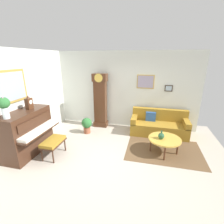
{
  "coord_description": "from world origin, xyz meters",
  "views": [
    {
      "loc": [
        0.97,
        -3.56,
        2.55
      ],
      "look_at": [
        -0.18,
        1.14,
        0.94
      ],
      "focal_mm": 26.08,
      "sensor_mm": 36.0,
      "label": 1
    }
  ],
  "objects_px": {
    "couch": "(159,125)",
    "flower_vase": "(4,105)",
    "coffee_table": "(165,139)",
    "piano_bench": "(53,142)",
    "piano": "(27,132)",
    "green_jug": "(161,136)",
    "potted_plant": "(87,124)",
    "grandfather_clock": "(100,102)",
    "mantel_clock": "(29,103)"
  },
  "relations": [
    {
      "from": "green_jug",
      "to": "potted_plant",
      "type": "xyz_separation_m",
      "value": [
        -2.47,
        0.74,
        -0.21
      ]
    },
    {
      "from": "piano",
      "to": "potted_plant",
      "type": "relative_size",
      "value": 2.57
    },
    {
      "from": "coffee_table",
      "to": "piano",
      "type": "bearing_deg",
      "value": -166.76
    },
    {
      "from": "green_jug",
      "to": "flower_vase",
      "type": "bearing_deg",
      "value": -159.31
    },
    {
      "from": "coffee_table",
      "to": "flower_vase",
      "type": "height_order",
      "value": "flower_vase"
    },
    {
      "from": "coffee_table",
      "to": "flower_vase",
      "type": "distance_m",
      "value": 4.07
    },
    {
      "from": "couch",
      "to": "green_jug",
      "type": "height_order",
      "value": "couch"
    },
    {
      "from": "grandfather_clock",
      "to": "green_jug",
      "type": "xyz_separation_m",
      "value": [
        2.19,
        -1.47,
        -0.43
      ]
    },
    {
      "from": "coffee_table",
      "to": "grandfather_clock",
      "type": "bearing_deg",
      "value": 148.08
    },
    {
      "from": "flower_vase",
      "to": "coffee_table",
      "type": "bearing_deg",
      "value": 20.79
    },
    {
      "from": "green_jug",
      "to": "mantel_clock",
      "type": "bearing_deg",
      "value": -170.68
    },
    {
      "from": "piano",
      "to": "flower_vase",
      "type": "height_order",
      "value": "flower_vase"
    },
    {
      "from": "grandfather_clock",
      "to": "coffee_table",
      "type": "relative_size",
      "value": 2.31
    },
    {
      "from": "piano_bench",
      "to": "couch",
      "type": "bearing_deg",
      "value": 36.98
    },
    {
      "from": "piano",
      "to": "green_jug",
      "type": "distance_m",
      "value": 3.65
    },
    {
      "from": "mantel_clock",
      "to": "green_jug",
      "type": "height_order",
      "value": "mantel_clock"
    },
    {
      "from": "grandfather_clock",
      "to": "piano",
      "type": "bearing_deg",
      "value": -120.92
    },
    {
      "from": "piano_bench",
      "to": "potted_plant",
      "type": "relative_size",
      "value": 1.25
    },
    {
      "from": "couch",
      "to": "potted_plant",
      "type": "height_order",
      "value": "couch"
    },
    {
      "from": "green_jug",
      "to": "grandfather_clock",
      "type": "bearing_deg",
      "value": 146.06
    },
    {
      "from": "piano",
      "to": "green_jug",
      "type": "relative_size",
      "value": 6.0
    },
    {
      "from": "flower_vase",
      "to": "potted_plant",
      "type": "distance_m",
      "value": 2.64
    },
    {
      "from": "grandfather_clock",
      "to": "couch",
      "type": "distance_m",
      "value": 2.28
    },
    {
      "from": "mantel_clock",
      "to": "grandfather_clock",
      "type": "bearing_deg",
      "value": 56.37
    },
    {
      "from": "piano_bench",
      "to": "green_jug",
      "type": "distance_m",
      "value": 2.92
    },
    {
      "from": "grandfather_clock",
      "to": "piano_bench",
      "type": "bearing_deg",
      "value": -105.07
    },
    {
      "from": "mantel_clock",
      "to": "potted_plant",
      "type": "distance_m",
      "value": 2.02
    },
    {
      "from": "couch",
      "to": "flower_vase",
      "type": "bearing_deg",
      "value": -143.35
    },
    {
      "from": "piano",
      "to": "grandfather_clock",
      "type": "relative_size",
      "value": 0.71
    },
    {
      "from": "piano_bench",
      "to": "flower_vase",
      "type": "height_order",
      "value": "flower_vase"
    },
    {
      "from": "piano_bench",
      "to": "potted_plant",
      "type": "bearing_deg",
      "value": 78.06
    },
    {
      "from": "grandfather_clock",
      "to": "coffee_table",
      "type": "bearing_deg",
      "value": -31.92
    },
    {
      "from": "grandfather_clock",
      "to": "flower_vase",
      "type": "distance_m",
      "value": 3.18
    },
    {
      "from": "grandfather_clock",
      "to": "flower_vase",
      "type": "height_order",
      "value": "grandfather_clock"
    },
    {
      "from": "couch",
      "to": "mantel_clock",
      "type": "xyz_separation_m",
      "value": [
        -3.55,
        -1.88,
        1.08
      ]
    },
    {
      "from": "flower_vase",
      "to": "couch",
      "type": "bearing_deg",
      "value": 36.65
    },
    {
      "from": "couch",
      "to": "coffee_table",
      "type": "height_order",
      "value": "couch"
    },
    {
      "from": "piano_bench",
      "to": "mantel_clock",
      "type": "bearing_deg",
      "value": 163.5
    },
    {
      "from": "potted_plant",
      "to": "piano_bench",
      "type": "bearing_deg",
      "value": -101.94
    },
    {
      "from": "piano",
      "to": "flower_vase",
      "type": "distance_m",
      "value": 1.06
    },
    {
      "from": "potted_plant",
      "to": "flower_vase",
      "type": "bearing_deg",
      "value": -117.41
    },
    {
      "from": "grandfather_clock",
      "to": "flower_vase",
      "type": "xyz_separation_m",
      "value": [
        -1.37,
        -2.82,
        0.57
      ]
    },
    {
      "from": "coffee_table",
      "to": "mantel_clock",
      "type": "relative_size",
      "value": 2.32
    },
    {
      "from": "coffee_table",
      "to": "mantel_clock",
      "type": "distance_m",
      "value": 3.84
    },
    {
      "from": "piano",
      "to": "flower_vase",
      "type": "relative_size",
      "value": 2.48
    },
    {
      "from": "coffee_table",
      "to": "piano_bench",
      "type": "bearing_deg",
      "value": -163.63
    },
    {
      "from": "couch",
      "to": "potted_plant",
      "type": "distance_m",
      "value": 2.53
    },
    {
      "from": "grandfather_clock",
      "to": "couch",
      "type": "height_order",
      "value": "grandfather_clock"
    },
    {
      "from": "couch",
      "to": "mantel_clock",
      "type": "height_order",
      "value": "mantel_clock"
    },
    {
      "from": "flower_vase",
      "to": "mantel_clock",
      "type": "bearing_deg",
      "value": 89.96
    }
  ]
}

